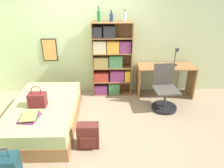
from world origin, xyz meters
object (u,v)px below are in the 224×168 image
at_px(desk, 165,75).
at_px(desk_lamp, 177,52).
at_px(bed, 45,115).
at_px(backpack, 88,136).
at_px(handbag, 37,99).
at_px(bottle_brown, 111,17).
at_px(desk_chair, 164,95).
at_px(bookcase, 110,62).
at_px(bottle_green, 99,16).
at_px(bottle_clear, 125,17).
at_px(book_stack_on_bed, 30,117).

xyz_separation_m(desk, desk_lamp, (0.21, 0.02, 0.51)).
distance_m(bed, desk, 2.74).
relative_size(desk, desk_lamp, 2.87).
xyz_separation_m(desk_lamp, backpack, (-1.85, -1.76, -0.83)).
distance_m(desk, desk_lamp, 0.55).
height_order(handbag, desk, handbag).
relative_size(bottle_brown, desk_chair, 0.24).
height_order(bookcase, bottle_green, bottle_green).
bearing_deg(bottle_clear, backpack, -110.45).
bearing_deg(bottle_brown, desk_lamp, -4.70).
bearing_deg(bottle_green, book_stack_on_bed, -121.95).
relative_size(bottle_brown, bottle_clear, 0.95).
height_order(bottle_green, desk_lamp, bottle_green).
bearing_deg(bottle_green, desk_lamp, -4.26).
bearing_deg(handbag, book_stack_on_bed, -94.61).
bearing_deg(bottle_clear, bed, -140.67).
bearing_deg(desk_lamp, desk_chair, -120.83).
relative_size(desk_lamp, desk_chair, 0.47).
xyz_separation_m(bottle_clear, desk_chair, (0.80, -0.69, -1.48)).
bearing_deg(desk, handbag, -154.53).
xyz_separation_m(handbag, desk_chair, (2.39, 0.65, -0.29)).
distance_m(bottle_clear, backpack, 2.53).
relative_size(book_stack_on_bed, desk, 0.30).
xyz_separation_m(bed, bottle_green, (0.99, 1.27, 1.57)).
bearing_deg(desk_chair, backpack, -141.87).
distance_m(bottle_brown, desk_lamp, 1.61).
bearing_deg(bottle_green, desk, -5.63).
bearing_deg(desk_lamp, book_stack_on_bed, -149.87).
bearing_deg(bed, bottle_green, 52.03).
distance_m(bed, bottle_green, 2.25).
bearing_deg(bottle_green, bottle_brown, -1.83).
xyz_separation_m(handbag, bottle_brown, (1.31, 1.35, 1.18)).
height_order(desk, desk_chair, desk_chair).
bearing_deg(bed, handbag, -125.62).
relative_size(bed, book_stack_on_bed, 4.87).
relative_size(desk, desk_chair, 1.35).
distance_m(bottle_green, backpack, 2.47).
distance_m(desk_lamp, desk_chair, 1.00).
bearing_deg(bookcase, bottle_clear, 2.33).
xyz_separation_m(book_stack_on_bed, desk_chair, (2.43, 1.03, -0.19)).
relative_size(bottle_clear, desk_lamp, 0.53).
distance_m(handbag, book_stack_on_bed, 0.40).
relative_size(bottle_clear, desk_chair, 0.25).
bearing_deg(backpack, bed, 143.97).
bearing_deg(desk_chair, bottle_green, 152.29).
xyz_separation_m(bottle_green, desk_lamp, (1.69, -0.13, -0.76)).
height_order(bed, bottle_clear, bottle_clear).
distance_m(bottle_clear, desk, 1.57).
relative_size(book_stack_on_bed, backpack, 0.92).
bearing_deg(bed, desk_lamp, 23.16).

